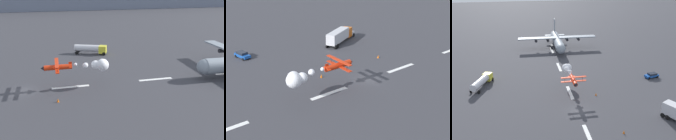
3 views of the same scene
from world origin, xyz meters
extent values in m
plane|color=#38383D|center=(0.00, 0.00, 0.00)|extent=(440.00, 440.00, 0.00)
cube|color=white|center=(9.81, 0.00, 0.01)|extent=(8.00, 0.90, 0.01)
cube|color=white|center=(29.43, 0.00, 0.01)|extent=(8.00, 0.90, 0.01)
cube|color=slate|center=(0.00, 152.67, 7.95)|extent=(396.00, 16.00, 15.90)
sphere|color=gray|center=(40.20, -2.49, 3.06)|extent=(3.53, 3.53, 3.53)
cylinder|color=black|center=(51.30, 6.39, 3.83)|extent=(2.42, 1.15, 1.10)
cylinder|color=red|center=(7.45, -0.41, 4.82)|extent=(5.63, 1.10, 1.09)
cube|color=red|center=(7.25, -0.41, 4.67)|extent=(0.76, 6.77, 0.12)
cube|color=red|center=(7.25, -0.41, 5.82)|extent=(0.76, 6.77, 0.12)
cylinder|color=black|center=(7.25, -2.78, 5.25)|extent=(0.08, 0.08, 1.15)
cylinder|color=black|center=(7.26, 1.96, 5.25)|extent=(0.08, 0.08, 1.15)
cube|color=red|center=(9.98, -0.41, 5.27)|extent=(0.70, 0.10, 1.10)
cube|color=red|center=(9.98, -0.41, 4.87)|extent=(0.60, 2.00, 0.08)
cone|color=black|center=(4.29, -0.40, 4.82)|extent=(0.70, 0.92, 0.92)
sphere|color=white|center=(11.07, -0.25, 5.10)|extent=(0.70, 0.70, 0.70)
sphere|color=white|center=(13.10, -0.65, 4.89)|extent=(1.15, 1.15, 1.15)
sphere|color=white|center=(15.33, -0.11, 4.69)|extent=(1.87, 1.87, 1.87)
sphere|color=white|center=(16.63, -0.69, 4.82)|extent=(2.26, 2.26, 2.26)
sphere|color=white|center=(16.86, -0.26, 4.57)|extent=(2.69, 2.69, 2.69)
cube|color=yellow|center=(21.49, 23.33, 1.60)|extent=(2.90, 3.02, 2.20)
cylinder|color=silver|center=(16.86, 25.05, 1.85)|extent=(7.93, 4.65, 2.10)
cylinder|color=black|center=(22.47, 24.24, 0.50)|extent=(1.05, 0.65, 1.00)
cylinder|color=black|center=(14.42, 27.24, 0.50)|extent=(1.05, 0.65, 1.00)
cylinder|color=black|center=(21.63, 21.99, 0.50)|extent=(1.05, 0.65, 1.00)
cylinder|color=black|center=(13.59, 24.99, 0.50)|extent=(1.05, 0.65, 1.00)
cone|color=orange|center=(6.96, -6.66, 0.38)|extent=(0.44, 0.44, 0.75)
camera|label=1|loc=(7.20, -50.28, 21.64)|focal=40.07mm
camera|label=2|loc=(38.96, 40.24, 26.02)|focal=48.58mm
camera|label=3|loc=(-50.42, 12.34, 32.28)|focal=39.65mm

